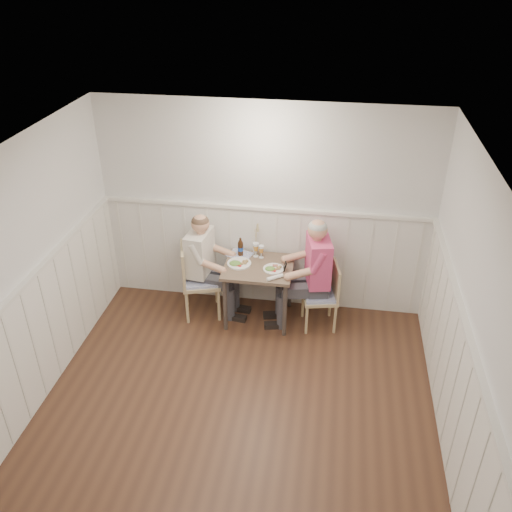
{
  "coord_description": "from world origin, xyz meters",
  "views": [
    {
      "loc": [
        0.81,
        -3.56,
        4.08
      ],
      "look_at": [
        -0.01,
        1.64,
        1.0
      ],
      "focal_mm": 38.0,
      "sensor_mm": 36.0,
      "label": 1
    }
  ],
  "objects_px": {
    "beer_bottle": "(240,248)",
    "grass_vase": "(255,239)",
    "dining_table": "(259,274)",
    "diner_cream": "(204,272)",
    "man_in_pink": "(313,281)",
    "chair_left": "(196,278)",
    "chair_right": "(324,293)"
  },
  "relations": [
    {
      "from": "beer_bottle",
      "to": "grass_vase",
      "type": "xyz_separation_m",
      "value": [
        0.16,
        0.09,
        0.09
      ]
    },
    {
      "from": "dining_table",
      "to": "diner_cream",
      "type": "xyz_separation_m",
      "value": [
        -0.68,
        0.05,
        -0.07
      ]
    },
    {
      "from": "dining_table",
      "to": "beer_bottle",
      "type": "bearing_deg",
      "value": 140.64
    },
    {
      "from": "dining_table",
      "to": "grass_vase",
      "type": "height_order",
      "value": "grass_vase"
    },
    {
      "from": "man_in_pink",
      "to": "beer_bottle",
      "type": "distance_m",
      "value": 0.96
    },
    {
      "from": "man_in_pink",
      "to": "grass_vase",
      "type": "bearing_deg",
      "value": 159.62
    },
    {
      "from": "chair_left",
      "to": "diner_cream",
      "type": "xyz_separation_m",
      "value": [
        0.08,
        0.08,
        0.05
      ]
    },
    {
      "from": "grass_vase",
      "to": "chair_left",
      "type": "bearing_deg",
      "value": -155.0
    },
    {
      "from": "diner_cream",
      "to": "beer_bottle",
      "type": "xyz_separation_m",
      "value": [
        0.43,
        0.15,
        0.29
      ]
    },
    {
      "from": "dining_table",
      "to": "grass_vase",
      "type": "distance_m",
      "value": 0.43
    },
    {
      "from": "dining_table",
      "to": "chair_right",
      "type": "relative_size",
      "value": 0.96
    },
    {
      "from": "diner_cream",
      "to": "grass_vase",
      "type": "relative_size",
      "value": 3.15
    },
    {
      "from": "man_in_pink",
      "to": "beer_bottle",
      "type": "xyz_separation_m",
      "value": [
        -0.91,
        0.19,
        0.26
      ]
    },
    {
      "from": "dining_table",
      "to": "grass_vase",
      "type": "relative_size",
      "value": 1.88
    },
    {
      "from": "chair_left",
      "to": "man_in_pink",
      "type": "distance_m",
      "value": 1.42
    },
    {
      "from": "chair_left",
      "to": "grass_vase",
      "type": "height_order",
      "value": "grass_vase"
    },
    {
      "from": "man_in_pink",
      "to": "grass_vase",
      "type": "height_order",
      "value": "man_in_pink"
    },
    {
      "from": "man_in_pink",
      "to": "diner_cream",
      "type": "bearing_deg",
      "value": 178.46
    },
    {
      "from": "chair_left",
      "to": "man_in_pink",
      "type": "xyz_separation_m",
      "value": [
        1.42,
        0.04,
        0.08
      ]
    },
    {
      "from": "diner_cream",
      "to": "beer_bottle",
      "type": "relative_size",
      "value": 5.7
    },
    {
      "from": "chair_left",
      "to": "man_in_pink",
      "type": "height_order",
      "value": "man_in_pink"
    },
    {
      "from": "chair_right",
      "to": "man_in_pink",
      "type": "bearing_deg",
      "value": 163.55
    },
    {
      "from": "beer_bottle",
      "to": "dining_table",
      "type": "bearing_deg",
      "value": -39.36
    },
    {
      "from": "grass_vase",
      "to": "man_in_pink",
      "type": "bearing_deg",
      "value": -20.38
    },
    {
      "from": "diner_cream",
      "to": "beer_bottle",
      "type": "height_order",
      "value": "diner_cream"
    },
    {
      "from": "man_in_pink",
      "to": "dining_table",
      "type": "bearing_deg",
      "value": -178.39
    },
    {
      "from": "dining_table",
      "to": "diner_cream",
      "type": "relative_size",
      "value": 0.6
    },
    {
      "from": "chair_right",
      "to": "grass_vase",
      "type": "bearing_deg",
      "value": 160.23
    },
    {
      "from": "man_in_pink",
      "to": "beer_bottle",
      "type": "relative_size",
      "value": 5.94
    },
    {
      "from": "diner_cream",
      "to": "grass_vase",
      "type": "distance_m",
      "value": 0.74
    },
    {
      "from": "dining_table",
      "to": "man_in_pink",
      "type": "xyz_separation_m",
      "value": [
        0.65,
        0.02,
        -0.05
      ]
    },
    {
      "from": "dining_table",
      "to": "grass_vase",
      "type": "bearing_deg",
      "value": 107.01
    }
  ]
}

